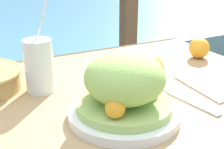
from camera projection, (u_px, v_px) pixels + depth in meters
patio_table at (122, 134)px, 0.83m from camera, size 0.91×0.75×0.74m
railing_fence at (41, 19)px, 1.40m from camera, size 2.80×0.08×1.11m
salad_plate at (124, 90)px, 0.66m from camera, size 0.24×0.24×0.15m
drink_glass at (39, 66)px, 0.78m from camera, size 0.07×0.07×0.24m
fork at (188, 101)px, 0.75m from camera, size 0.04×0.18×0.00m
knife at (197, 89)px, 0.81m from camera, size 0.02×0.18×0.00m
orange_near_basket at (149, 70)px, 0.83m from camera, size 0.08×0.08×0.08m
orange_near_glass at (199, 48)px, 1.04m from camera, size 0.07×0.07×0.07m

